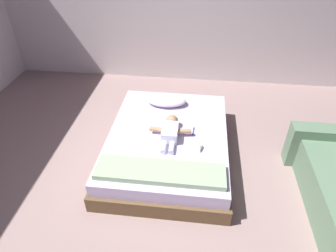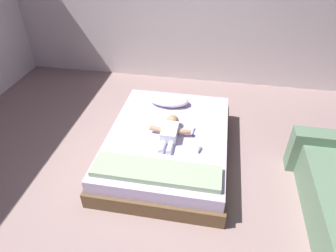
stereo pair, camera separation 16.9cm
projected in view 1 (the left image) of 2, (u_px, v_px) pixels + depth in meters
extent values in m
plane|color=gray|center=(149.00, 208.00, 3.09)|extent=(8.00, 8.00, 0.00)
cube|color=silver|center=(177.00, 0.00, 4.67)|extent=(8.00, 0.12, 2.70)
cube|color=brown|center=(168.00, 149.00, 3.70)|extent=(1.47, 1.96, 0.19)
cube|color=silver|center=(168.00, 138.00, 3.60)|extent=(1.42, 1.88, 0.16)
ellipsoid|color=white|center=(166.00, 100.00, 4.01)|extent=(0.54, 0.30, 0.13)
cube|color=white|center=(170.00, 133.00, 3.44)|extent=(0.18, 0.29, 0.13)
sphere|color=tan|center=(172.00, 121.00, 3.60)|extent=(0.16, 0.16, 0.16)
cylinder|color=tan|center=(157.00, 129.00, 3.49)|extent=(0.17, 0.07, 0.06)
cylinder|color=tan|center=(184.00, 131.00, 3.46)|extent=(0.17, 0.08, 0.06)
cylinder|color=white|center=(164.00, 147.00, 3.29)|extent=(0.06, 0.17, 0.06)
cylinder|color=white|center=(172.00, 148.00, 3.28)|extent=(0.06, 0.17, 0.06)
cube|color=blue|center=(193.00, 131.00, 3.56)|extent=(0.02, 0.15, 0.01)
cube|color=white|center=(194.00, 127.00, 3.61)|extent=(0.02, 0.02, 0.01)
cube|color=slate|center=(327.00, 147.00, 3.47)|extent=(0.90, 0.20, 0.54)
cube|color=#9AB78C|center=(160.00, 172.00, 2.98)|extent=(1.33, 0.33, 0.06)
cylinder|color=white|center=(200.00, 148.00, 3.29)|extent=(0.07, 0.10, 0.05)
cone|color=#E7C16D|center=(200.00, 146.00, 3.27)|extent=(0.03, 0.03, 0.02)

